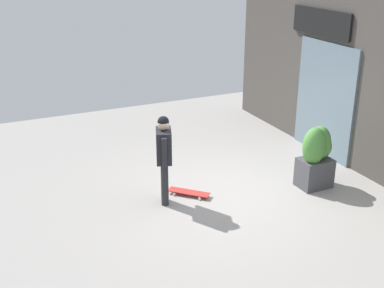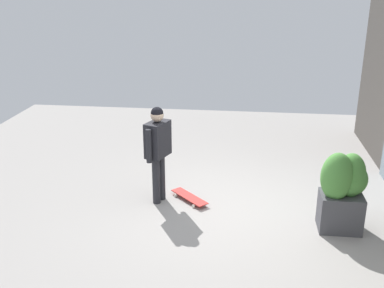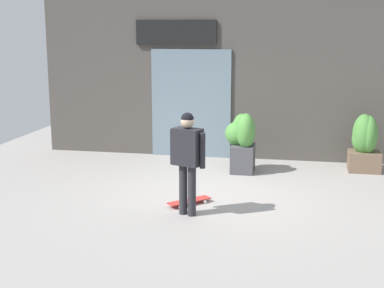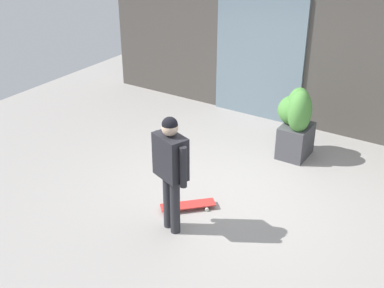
{
  "view_description": "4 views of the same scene",
  "coord_description": "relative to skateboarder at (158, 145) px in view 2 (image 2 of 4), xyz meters",
  "views": [
    {
      "loc": [
        7.22,
        -4.01,
        4.31
      ],
      "look_at": [
        -0.28,
        -0.55,
        1.03
      ],
      "focal_mm": 46.95,
      "sensor_mm": 36.0,
      "label": 1
    },
    {
      "loc": [
        6.56,
        0.29,
        3.51
      ],
      "look_at": [
        -0.28,
        -0.55,
        1.03
      ],
      "focal_mm": 42.72,
      "sensor_mm": 36.0,
      "label": 2
    },
    {
      "loc": [
        1.42,
        -9.18,
        2.88
      ],
      "look_at": [
        -0.28,
        -0.55,
        1.03
      ],
      "focal_mm": 51.22,
      "sensor_mm": 36.0,
      "label": 3
    },
    {
      "loc": [
        2.89,
        -5.48,
        4.02
      ],
      "look_at": [
        -0.28,
        -0.55,
        1.03
      ],
      "focal_mm": 46.18,
      "sensor_mm": 36.0,
      "label": 4
    }
  ],
  "objects": [
    {
      "name": "skateboard",
      "position": [
        -0.07,
        0.5,
        -0.94
      ],
      "size": [
        0.69,
        0.69,
        0.08
      ],
      "rotation": [
        0.0,
        0.0,
        0.78
      ],
      "color": "red",
      "rests_on": "ground_plane"
    },
    {
      "name": "planter_box_left",
      "position": [
        0.55,
        2.85,
        -0.33
      ],
      "size": [
        0.64,
        0.7,
        1.23
      ],
      "color": "#47474C",
      "rests_on": "ground_plane"
    },
    {
      "name": "skateboarder",
      "position": [
        0.0,
        0.0,
        0.0
      ],
      "size": [
        0.59,
        0.4,
        1.63
      ],
      "rotation": [
        0.0,
        0.0,
        1.22
      ],
      "color": "#28282D",
      "rests_on": "ground_plane"
    },
    {
      "name": "ground_plane",
      "position": [
        0.24,
        1.1,
        -1.0
      ],
      "size": [
        12.0,
        12.0,
        0.0
      ],
      "primitive_type": "plane",
      "color": "#9E9993"
    }
  ]
}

